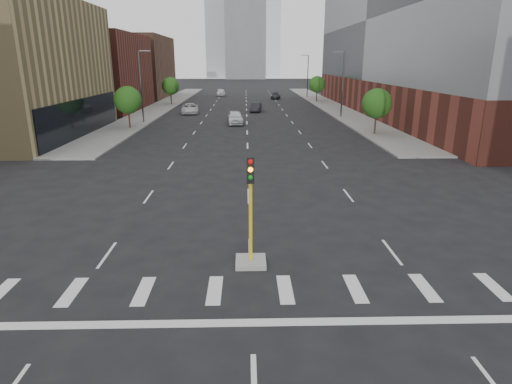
{
  "coord_description": "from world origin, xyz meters",
  "views": [
    {
      "loc": [
        -0.17,
        -6.45,
        7.74
      ],
      "look_at": [
        0.25,
        10.65,
        2.5
      ],
      "focal_mm": 30.0,
      "sensor_mm": 36.0,
      "label": 1
    }
  ],
  "objects_px": {
    "car_far_left": "(190,109)",
    "car_near_left": "(235,117)",
    "median_traffic_signal": "(251,242)",
    "car_mid_right": "(256,107)",
    "car_distant": "(221,92)",
    "car_deep_right": "(276,96)"
  },
  "relations": [
    {
      "from": "car_far_left",
      "to": "car_near_left",
      "type": "bearing_deg",
      "value": -64.12
    },
    {
      "from": "median_traffic_signal",
      "to": "car_near_left",
      "type": "distance_m",
      "value": 39.91
    },
    {
      "from": "car_near_left",
      "to": "car_mid_right",
      "type": "relative_size",
      "value": 1.16
    },
    {
      "from": "car_near_left",
      "to": "car_mid_right",
      "type": "height_order",
      "value": "car_near_left"
    },
    {
      "from": "car_far_left",
      "to": "car_distant",
      "type": "height_order",
      "value": "car_distant"
    },
    {
      "from": "median_traffic_signal",
      "to": "car_mid_right",
      "type": "bearing_deg",
      "value": 88.4
    },
    {
      "from": "median_traffic_signal",
      "to": "car_deep_right",
      "type": "relative_size",
      "value": 0.96
    },
    {
      "from": "car_mid_right",
      "to": "car_deep_right",
      "type": "distance_m",
      "value": 24.72
    },
    {
      "from": "median_traffic_signal",
      "to": "car_near_left",
      "type": "height_order",
      "value": "median_traffic_signal"
    },
    {
      "from": "median_traffic_signal",
      "to": "car_distant",
      "type": "relative_size",
      "value": 0.89
    },
    {
      "from": "car_near_left",
      "to": "car_mid_right",
      "type": "bearing_deg",
      "value": 74.1
    },
    {
      "from": "car_far_left",
      "to": "car_deep_right",
      "type": "relative_size",
      "value": 1.19
    },
    {
      "from": "car_near_left",
      "to": "car_deep_right",
      "type": "height_order",
      "value": "car_near_left"
    },
    {
      "from": "car_near_left",
      "to": "car_far_left",
      "type": "xyz_separation_m",
      "value": [
        -7.25,
        11.73,
        -0.09
      ]
    },
    {
      "from": "car_mid_right",
      "to": "car_distant",
      "type": "distance_m",
      "value": 33.21
    },
    {
      "from": "car_far_left",
      "to": "car_deep_right",
      "type": "height_order",
      "value": "car_far_left"
    },
    {
      "from": "median_traffic_signal",
      "to": "car_deep_right",
      "type": "xyz_separation_m",
      "value": [
        6.34,
        77.99,
        -0.31
      ]
    },
    {
      "from": "car_distant",
      "to": "car_deep_right",
      "type": "bearing_deg",
      "value": -35.69
    },
    {
      "from": "car_distant",
      "to": "car_mid_right",
      "type": "bearing_deg",
      "value": -79.12
    },
    {
      "from": "car_mid_right",
      "to": "median_traffic_signal",
      "type": "bearing_deg",
      "value": -83.95
    },
    {
      "from": "median_traffic_signal",
      "to": "car_near_left",
      "type": "xyz_separation_m",
      "value": [
        -1.5,
        39.88,
        -0.12
      ]
    },
    {
      "from": "median_traffic_signal",
      "to": "car_far_left",
      "type": "bearing_deg",
      "value": 99.62
    }
  ]
}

